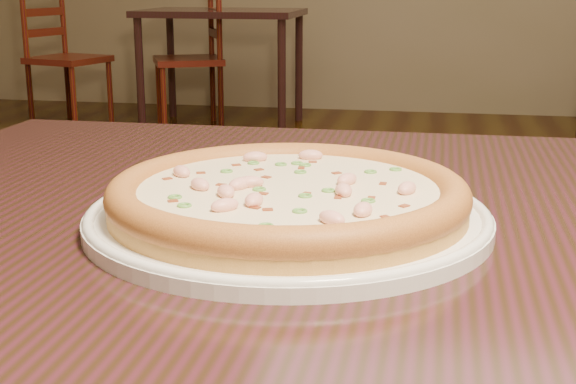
% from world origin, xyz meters
% --- Properties ---
extents(hero_table, '(1.20, 0.80, 0.75)m').
position_xyz_m(hero_table, '(-0.01, -0.66, 0.65)').
color(hero_table, black).
rests_on(hero_table, ground).
extents(plate, '(0.35, 0.35, 0.02)m').
position_xyz_m(plate, '(-0.13, -0.71, 0.76)').
color(plate, white).
rests_on(plate, hero_table).
extents(pizza, '(0.31, 0.31, 0.03)m').
position_xyz_m(pizza, '(-0.13, -0.71, 0.78)').
color(pizza, tan).
rests_on(pizza, plate).
extents(bg_table_left, '(1.00, 0.70, 0.75)m').
position_xyz_m(bg_table_left, '(-1.39, 3.69, 0.65)').
color(bg_table_left, black).
rests_on(bg_table_left, ground).
extents(chair_a, '(0.52, 0.52, 0.95)m').
position_xyz_m(chair_a, '(-2.44, 3.56, 0.44)').
color(chair_a, '#520F14').
rests_on(chair_a, ground).
extents(chair_b, '(0.56, 0.56, 0.95)m').
position_xyz_m(chair_b, '(-1.55, 3.65, 0.44)').
color(chair_b, '#520F14').
rests_on(chair_b, ground).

